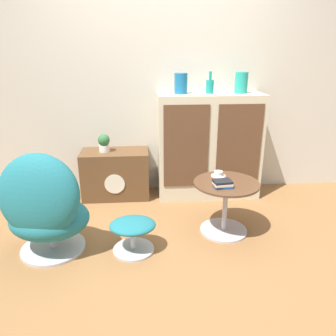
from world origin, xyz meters
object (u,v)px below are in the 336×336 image
object	(u,v)px
vase_inner_right	(241,83)
egg_chair	(44,208)
sideboard	(209,146)
teacup	(218,174)
ottoman	(133,230)
coffee_table	(225,202)
tv_console	(116,174)
vase_leftmost	(181,83)
book_stack	(223,184)
potted_plant	(104,143)
vase_inner_left	(210,86)

from	to	relation	value
vase_inner_right	egg_chair	bearing A→B (deg)	-149.29
sideboard	teacup	xyz separation A→B (m)	(-0.04, -0.69, -0.07)
ottoman	coffee_table	world-z (taller)	coffee_table
tv_console	ottoman	xyz separation A→B (m)	(0.21, -1.11, -0.07)
vase_leftmost	book_stack	size ratio (longest dim) A/B	1.27
potted_plant	teacup	xyz separation A→B (m)	(1.10, -0.71, -0.13)
tv_console	vase_leftmost	size ratio (longest dim) A/B	3.52
potted_plant	vase_leftmost	bearing A→B (deg)	-1.10
teacup	book_stack	distance (m)	0.25
sideboard	egg_chair	size ratio (longest dim) A/B	1.29
tv_console	ottoman	bearing A→B (deg)	-79.07
tv_console	vase_inner_right	bearing A→B (deg)	-0.65
ottoman	teacup	bearing A→B (deg)	27.26
vase_inner_left	vase_inner_right	xyz separation A→B (m)	(0.33, 0.00, 0.03)
ottoman	book_stack	distance (m)	0.84
egg_chair	coffee_table	xyz separation A→B (m)	(1.50, 0.23, -0.11)
ottoman	vase_inner_left	size ratio (longest dim) A/B	1.70
ottoman	teacup	distance (m)	0.93
book_stack	tv_console	bearing A→B (deg)	135.45
teacup	egg_chair	bearing A→B (deg)	-165.15
tv_console	sideboard	bearing A→B (deg)	-1.06
coffee_table	vase_inner_right	world-z (taller)	vase_inner_right
teacup	book_stack	xyz separation A→B (m)	(-0.02, -0.25, 0.01)
sideboard	coffee_table	world-z (taller)	sideboard
vase_inner_right	teacup	xyz separation A→B (m)	(-0.36, -0.69, -0.75)
vase_leftmost	vase_inner_left	xyz separation A→B (m)	(0.30, 0.00, -0.03)
ottoman	vase_inner_left	xyz separation A→B (m)	(0.80, 1.09, 1.02)
ottoman	coffee_table	bearing A→B (deg)	16.89
sideboard	vase_leftmost	xyz separation A→B (m)	(-0.32, 0.00, 0.67)
tv_console	teacup	xyz separation A→B (m)	(0.99, -0.71, 0.24)
vase_leftmost	potted_plant	xyz separation A→B (m)	(-0.82, 0.02, -0.61)
tv_console	egg_chair	world-z (taller)	egg_chair
vase_inner_left	vase_inner_right	size ratio (longest dim) A/B	1.03
coffee_table	vase_leftmost	xyz separation A→B (m)	(-0.31, 0.84, 0.95)
egg_chair	teacup	world-z (taller)	egg_chair
vase_inner_left	teacup	size ratio (longest dim) A/B	1.67
egg_chair	vase_inner_right	distance (m)	2.27
ottoman	potted_plant	distance (m)	1.23
tv_console	vase_leftmost	bearing A→B (deg)	-1.22
vase_inner_left	book_stack	distance (m)	1.18
vase_inner_left	vase_inner_right	distance (m)	0.33
coffee_table	sideboard	bearing A→B (deg)	89.89
book_stack	coffee_table	bearing A→B (deg)	58.62
sideboard	book_stack	distance (m)	0.94
egg_chair	teacup	bearing A→B (deg)	14.85
sideboard	book_stack	world-z (taller)	sideboard
potted_plant	ottoman	bearing A→B (deg)	-73.85
vase_inner_right	coffee_table	bearing A→B (deg)	-110.60
egg_chair	book_stack	xyz separation A→B (m)	(1.44, 0.14, 0.11)
teacup	ottoman	bearing A→B (deg)	-152.74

